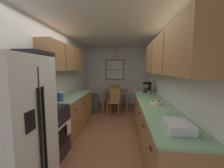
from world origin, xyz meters
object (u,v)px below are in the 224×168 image
(stove_range, at_px, (46,132))
(dining_chair_far, at_px, (116,94))
(microwave_over_range, at_px, (36,62))
(coffee_maker, at_px, (148,87))
(trash_bin, at_px, (95,103))
(dish_rack, at_px, (178,126))
(fruit_bowl, at_px, (156,103))
(storage_canister, at_px, (60,96))
(dining_chair_near, at_px, (115,100))
(dining_table, at_px, (116,93))
(refrigerator, at_px, (13,129))
(mug_by_coffeemaker, at_px, (149,93))

(stove_range, distance_m, dining_chair_far, 3.96)
(microwave_over_range, distance_m, coffee_maker, 2.98)
(trash_bin, height_order, coffee_maker, coffee_maker)
(dish_rack, bearing_deg, fruit_bowl, 90.46)
(trash_bin, distance_m, storage_canister, 2.17)
(trash_bin, xyz_separation_m, fruit_bowl, (1.69, -2.17, 0.59))
(stove_range, bearing_deg, dining_chair_near, 68.15)
(dining_table, relative_size, coffee_maker, 3.09)
(refrigerator, bearing_deg, stove_range, 93.80)
(trash_bin, height_order, dish_rack, dish_rack)
(storage_canister, bearing_deg, mug_by_coffeemaker, 25.61)
(refrigerator, xyz_separation_m, microwave_over_range, (-0.16, 0.76, 0.83))
(stove_range, distance_m, dining_table, 3.36)
(microwave_over_range, relative_size, mug_by_coffeemaker, 4.89)
(stove_range, bearing_deg, mug_by_coffeemaker, 37.89)
(storage_canister, bearing_deg, refrigerator, -87.65)
(fruit_bowl, bearing_deg, mug_by_coffeemaker, 87.27)
(stove_range, xyz_separation_m, dish_rack, (1.99, -0.66, 0.48))
(stove_range, relative_size, dining_table, 1.17)
(storage_canister, height_order, dish_rack, storage_canister)
(stove_range, height_order, fruit_bowl, stove_range)
(mug_by_coffeemaker, height_order, fruit_bowl, mug_by_coffeemaker)
(dining_chair_far, bearing_deg, trash_bin, -119.57)
(storage_canister, height_order, mug_by_coffeemaker, storage_canister)
(refrigerator, relative_size, fruit_bowl, 8.23)
(microwave_over_range, relative_size, dining_chair_far, 0.67)
(trash_bin, bearing_deg, dish_rack, -62.89)
(stove_range, xyz_separation_m, microwave_over_range, (-0.11, 0.00, 1.24))
(dining_table, relative_size, dining_chair_far, 1.05)
(dining_chair_far, xyz_separation_m, mug_by_coffeemaker, (1.07, -2.25, 0.45))
(mug_by_coffeemaker, bearing_deg, dining_chair_near, 136.14)
(storage_canister, relative_size, mug_by_coffeemaker, 1.59)
(refrigerator, relative_size, stove_range, 1.60)
(refrigerator, xyz_separation_m, stove_range, (-0.05, 0.76, -0.41))
(stove_range, xyz_separation_m, trash_bin, (0.29, 2.65, -0.13))
(storage_canister, xyz_separation_m, mug_by_coffeemaker, (2.04, 0.98, -0.05))
(fruit_bowl, bearing_deg, stove_range, -166.48)
(stove_range, distance_m, dining_chair_near, 2.75)
(microwave_over_range, relative_size, coffee_maker, 1.99)
(mug_by_coffeemaker, relative_size, dish_rack, 0.36)
(dish_rack, bearing_deg, dining_table, 104.17)
(refrigerator, distance_m, trash_bin, 3.46)
(coffee_maker, distance_m, dish_rack, 2.59)
(dining_table, height_order, mug_by_coffeemaker, mug_by_coffeemaker)
(refrigerator, bearing_deg, mug_by_coffeemaker, 49.71)
(refrigerator, height_order, dining_table, refrigerator)
(trash_bin, bearing_deg, stove_range, -96.34)
(dining_chair_near, relative_size, fruit_bowl, 4.22)
(dining_chair_far, relative_size, coffee_maker, 2.96)
(microwave_over_range, bearing_deg, dining_table, 70.52)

